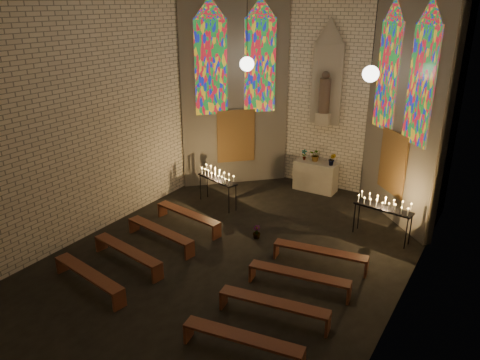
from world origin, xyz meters
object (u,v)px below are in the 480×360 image
at_px(aisle_flower_pot, 257,232).
at_px(votive_stand_right, 384,205).
at_px(votive_stand_left, 217,177).
at_px(altar, 316,176).

distance_m(aisle_flower_pot, votive_stand_right, 3.43).
bearing_deg(aisle_flower_pot, votive_stand_right, 31.59).
xyz_separation_m(votive_stand_left, votive_stand_right, (4.97, 0.48, 0.03)).
bearing_deg(votive_stand_right, altar, 149.21).
distance_m(altar, aisle_flower_pot, 4.01).
xyz_separation_m(altar, votive_stand_right, (2.85, -2.25, 0.47)).
distance_m(votive_stand_left, votive_stand_right, 4.99).
relative_size(altar, aisle_flower_pot, 3.81).
relative_size(altar, votive_stand_left, 0.91).
distance_m(altar, votive_stand_right, 3.66).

